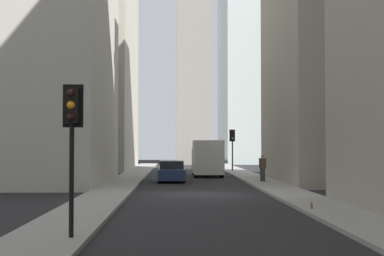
# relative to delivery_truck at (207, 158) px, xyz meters

# --- Properties ---
(ground_plane) EXTENTS (135.00, 135.00, 0.00)m
(ground_plane) POSITION_rel_delivery_truck_xyz_m (-16.84, 1.40, -1.46)
(ground_plane) COLOR black
(sidewalk_right) EXTENTS (90.00, 2.20, 0.14)m
(sidewalk_right) POSITION_rel_delivery_truck_xyz_m (-16.84, 5.90, -1.39)
(sidewalk_right) COLOR gray
(sidewalk_right) RESTS_ON ground_plane
(sidewalk_left) EXTENTS (90.00, 2.20, 0.14)m
(sidewalk_left) POSITION_rel_delivery_truck_xyz_m (-16.84, -3.10, -1.39)
(sidewalk_left) COLOR gray
(sidewalk_left) RESTS_ON ground_plane
(building_right_far) EXTENTS (18.98, 10.50, 23.68)m
(building_right_far) POSITION_rel_delivery_truck_xyz_m (13.65, 11.99, 10.39)
(building_right_far) COLOR #A8A091
(building_right_far) RESTS_ON ground_plane
(building_right_midfar) EXTENTS (14.30, 10.50, 23.50)m
(building_right_midfar) POSITION_rel_delivery_truck_xyz_m (-8.49, 11.99, 10.30)
(building_right_midfar) COLOR #B7B2A5
(building_right_midfar) RESTS_ON ground_plane
(church_spire) EXTENTS (4.88, 4.88, 32.93)m
(church_spire) POSITION_rel_delivery_truck_xyz_m (27.87, 0.15, 15.70)
(church_spire) COLOR gray
(church_spire) RESTS_ON ground_plane
(delivery_truck) EXTENTS (6.46, 2.25, 2.84)m
(delivery_truck) POSITION_rel_delivery_truck_xyz_m (0.00, 0.00, 0.00)
(delivery_truck) COLOR silver
(delivery_truck) RESTS_ON ground_plane
(sedan_navy) EXTENTS (4.30, 1.78, 1.42)m
(sedan_navy) POSITION_rel_delivery_truck_xyz_m (-7.05, 2.80, -0.80)
(sedan_navy) COLOR navy
(sedan_navy) RESTS_ON ground_plane
(traffic_light_foreground) EXTENTS (0.43, 0.52, 3.86)m
(traffic_light_foreground) POSITION_rel_delivery_truck_xyz_m (-30.83, 5.23, 1.52)
(traffic_light_foreground) COLOR black
(traffic_light_foreground) RESTS_ON sidewalk_right
(traffic_light_midblock) EXTENTS (0.43, 0.52, 3.80)m
(traffic_light_midblock) POSITION_rel_delivery_truck_xyz_m (6.89, -2.77, 1.47)
(traffic_light_midblock) COLOR black
(traffic_light_midblock) RESTS_ON sidewalk_left
(pedestrian) EXTENTS (0.26, 0.44, 1.75)m
(pedestrian) POSITION_rel_delivery_truck_xyz_m (-9.10, -3.05, -0.36)
(pedestrian) COLOR #33333D
(pedestrian) RESTS_ON sidewalk_left
(discarded_bottle) EXTENTS (0.07, 0.07, 0.27)m
(discarded_bottle) POSITION_rel_delivery_truck_xyz_m (-24.78, -2.35, -1.21)
(discarded_bottle) COLOR brown
(discarded_bottle) RESTS_ON sidewalk_left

